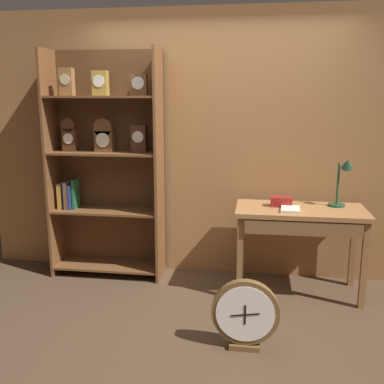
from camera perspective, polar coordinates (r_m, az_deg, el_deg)
ground_plane at (r=3.50m, az=1.08°, el=-18.43°), size 10.00×10.00×0.00m
back_wood_panel at (r=4.40m, az=3.46°, el=5.90°), size 4.80×0.05×2.60m
bookshelf at (r=4.47m, az=-11.13°, el=3.56°), size 1.10×0.37×2.22m
workbench at (r=4.09m, az=13.69°, el=-3.62°), size 1.14×0.57×0.80m
desk_lamp at (r=4.18m, az=18.76°, el=1.64°), size 0.19×0.19×0.46m
toolbox_small at (r=4.11m, az=11.34°, el=-1.21°), size 0.19×0.11×0.09m
open_repair_manual at (r=3.97m, az=12.46°, el=-2.18°), size 0.18×0.23×0.02m
round_clock_large at (r=3.29m, az=6.82°, el=-15.27°), size 0.48×0.11×0.52m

